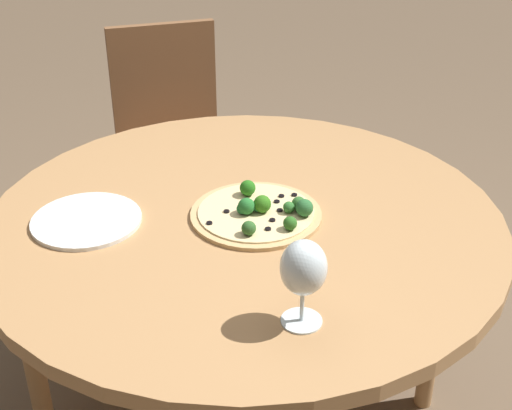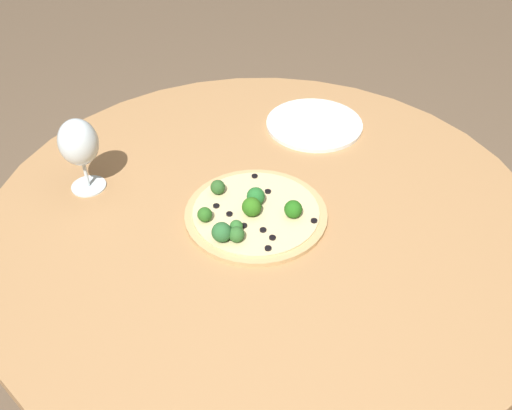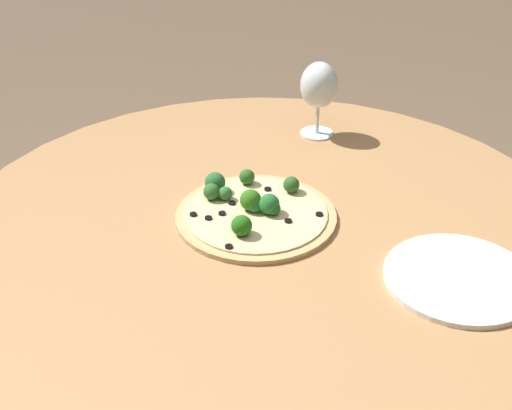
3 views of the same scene
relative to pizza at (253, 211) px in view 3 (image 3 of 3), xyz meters
name	(u,v)px [view 3 (image 3 of 3)]	position (x,y,z in m)	size (l,w,h in m)	color
dining_table	(266,249)	(0.03, 0.01, -0.07)	(1.21, 1.21, 0.71)	#A87A4C
pizza	(253,211)	(0.00, 0.00, 0.00)	(0.31, 0.31, 0.06)	tan
wine_glass	(319,87)	(-0.28, 0.28, 0.11)	(0.09, 0.09, 0.18)	silver
plate_near	(459,278)	(0.32, 0.24, -0.01)	(0.25, 0.25, 0.01)	silver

